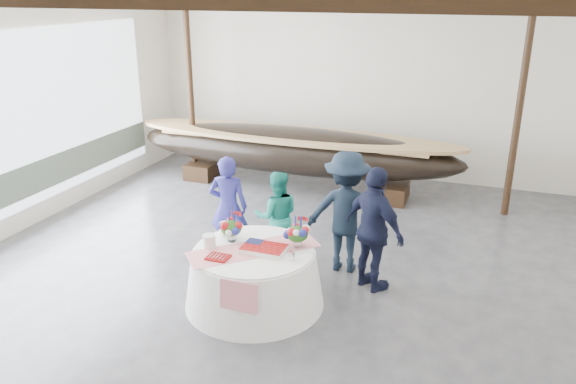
% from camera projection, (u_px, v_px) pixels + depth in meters
% --- Properties ---
extents(floor, '(10.00, 12.00, 0.01)m').
position_uv_depth(floor, '(259.00, 287.00, 8.53)').
color(floor, '#3D3D42').
rests_on(floor, ground).
extents(wall_back, '(10.00, 0.02, 4.50)m').
position_uv_depth(wall_back, '(357.00, 80.00, 13.04)').
color(wall_back, silver).
rests_on(wall_back, ground).
extents(pavilion_structure, '(9.80, 11.76, 4.50)m').
position_uv_depth(pavilion_structure, '(275.00, 9.00, 7.82)').
color(pavilion_structure, black).
rests_on(pavilion_structure, ground).
extents(open_bay, '(0.03, 7.00, 3.20)m').
position_uv_depth(open_bay, '(32.00, 129.00, 10.37)').
color(open_bay, silver).
rests_on(open_bay, ground).
extents(longboat_display, '(7.49, 1.50, 1.41)m').
position_uv_depth(longboat_display, '(292.00, 150.00, 12.41)').
color(longboat_display, black).
rests_on(longboat_display, ground).
extents(banquet_table, '(1.99, 1.99, 0.85)m').
position_uv_depth(banquet_table, '(254.00, 276.00, 7.97)').
color(banquet_table, white).
rests_on(banquet_table, ground).
extents(tabletop_items, '(1.72, 1.65, 0.40)m').
position_uv_depth(tabletop_items, '(258.00, 236.00, 7.90)').
color(tabletop_items, red).
rests_on(tabletop_items, banquet_table).
extents(guest_woman_blue, '(0.72, 0.55, 1.75)m').
position_uv_depth(guest_woman_blue, '(228.00, 207.00, 9.27)').
color(guest_woman_blue, navy).
rests_on(guest_woman_blue, ground).
extents(guest_woman_teal, '(0.92, 0.84, 1.54)m').
position_uv_depth(guest_woman_teal, '(277.00, 216.00, 9.16)').
color(guest_woman_teal, '#1A8B79').
rests_on(guest_woman_teal, ground).
extents(guest_man_left, '(1.31, 0.81, 1.96)m').
position_uv_depth(guest_man_left, '(346.00, 212.00, 8.78)').
color(guest_man_left, black).
rests_on(guest_man_left, ground).
extents(guest_man_right, '(1.19, 1.02, 1.91)m').
position_uv_depth(guest_man_right, '(374.00, 230.00, 8.20)').
color(guest_man_right, '#141831').
rests_on(guest_man_right, ground).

